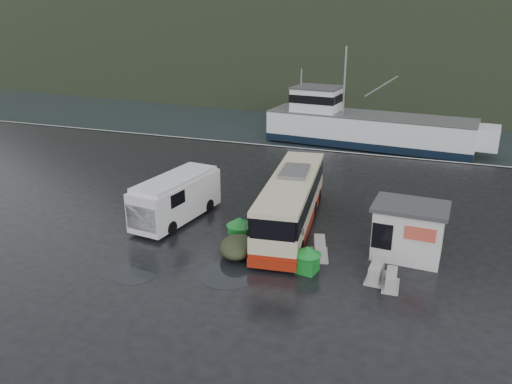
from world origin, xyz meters
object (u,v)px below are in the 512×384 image
(jersey_barrier_b, at_px, (319,256))
(waste_bin_right, at_px, (307,272))
(white_van, at_px, (178,220))
(dome_tent, at_px, (237,255))
(ticket_kiosk, at_px, (406,256))
(jersey_barrier_a, at_px, (390,287))
(fishing_trawler, at_px, (368,132))
(coach_bus, at_px, (291,227))
(waste_bin_left, at_px, (240,242))
(jersey_barrier_c, at_px, (376,279))

(jersey_barrier_b, bearing_deg, waste_bin_right, -95.55)
(white_van, height_order, dome_tent, white_van)
(jersey_barrier_b, bearing_deg, dome_tent, -161.00)
(waste_bin_right, relative_size, ticket_kiosk, 0.37)
(jersey_barrier_b, bearing_deg, ticket_kiosk, 20.09)
(jersey_barrier_a, distance_m, fishing_trawler, 31.87)
(ticket_kiosk, relative_size, jersey_barrier_b, 2.06)
(ticket_kiosk, bearing_deg, white_van, -177.74)
(fishing_trawler, bearing_deg, coach_bus, -85.82)
(coach_bus, bearing_deg, fishing_trawler, 81.66)
(waste_bin_right, bearing_deg, waste_bin_left, 155.47)
(waste_bin_left, height_order, jersey_barrier_b, waste_bin_left)
(dome_tent, relative_size, jersey_barrier_b, 1.42)
(waste_bin_left, bearing_deg, ticket_kiosk, 9.15)
(waste_bin_left, height_order, fishing_trawler, fishing_trawler)
(dome_tent, distance_m, jersey_barrier_c, 7.01)
(waste_bin_right, height_order, jersey_barrier_b, waste_bin_right)
(jersey_barrier_b, distance_m, fishing_trawler, 29.56)
(white_van, relative_size, fishing_trawler, 0.26)
(white_van, distance_m, jersey_barrier_b, 9.29)
(waste_bin_left, distance_m, fishing_trawler, 29.50)
(waste_bin_right, bearing_deg, fishing_trawler, 92.84)
(ticket_kiosk, relative_size, jersey_barrier_a, 2.45)
(coach_bus, bearing_deg, waste_bin_left, -131.12)
(coach_bus, relative_size, jersey_barrier_b, 6.52)
(dome_tent, height_order, ticket_kiosk, ticket_kiosk)
(ticket_kiosk, distance_m, jersey_barrier_a, 3.43)
(white_van, bearing_deg, dome_tent, -23.85)
(coach_bus, height_order, waste_bin_left, coach_bus)
(coach_bus, relative_size, dome_tent, 4.61)
(coach_bus, height_order, waste_bin_right, coach_bus)
(waste_bin_left, height_order, jersey_barrier_c, waste_bin_left)
(waste_bin_left, height_order, jersey_barrier_a, waste_bin_left)
(waste_bin_right, bearing_deg, jersey_barrier_b, 84.45)
(coach_bus, height_order, jersey_barrier_c, coach_bus)
(coach_bus, height_order, white_van, coach_bus)
(white_van, relative_size, waste_bin_left, 4.53)
(ticket_kiosk, bearing_deg, jersey_barrier_b, -156.66)
(waste_bin_left, xyz_separation_m, jersey_barrier_a, (8.19, -2.02, 0.00))
(jersey_barrier_b, relative_size, fishing_trawler, 0.07)
(coach_bus, height_order, jersey_barrier_b, coach_bus)
(coach_bus, distance_m, jersey_barrier_b, 3.93)
(waste_bin_left, bearing_deg, jersey_barrier_c, -11.52)
(jersey_barrier_b, height_order, fishing_trawler, fishing_trawler)
(waste_bin_left, xyz_separation_m, jersey_barrier_c, (7.46, -1.52, 0.00))
(jersey_barrier_a, height_order, jersey_barrier_c, jersey_barrier_c)
(waste_bin_left, bearing_deg, jersey_barrier_a, -13.86)
(coach_bus, xyz_separation_m, waste_bin_right, (2.24, -4.90, 0.00))
(jersey_barrier_b, xyz_separation_m, fishing_trawler, (-1.73, 29.51, 0.00))
(waste_bin_right, height_order, ticket_kiosk, ticket_kiosk)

